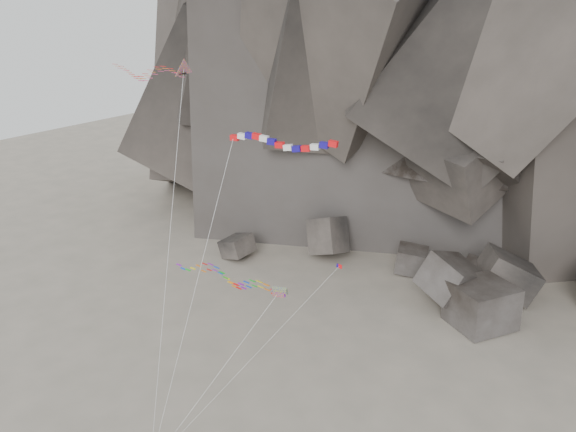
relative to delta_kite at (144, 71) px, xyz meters
The scene contains 6 objects.
ground 32.97m from the delta_kite, ahead, with size 260.00×260.00×0.00m, color gray.
boulder_field 46.26m from the delta_kite, 72.65° to the left, with size 67.91×20.98×9.47m.
delta_kite is the anchor object (origin of this frame).
banner_kite 14.68m from the delta_kite, ahead, with size 10.00×12.27×25.76m.
parafoil_kite 19.73m from the delta_kite, 20.37° to the left, with size 14.95×13.82×12.05m.
pennant_kite 24.31m from the delta_kite, ahead, with size 9.17×15.23×14.19m.
Camera 1 is at (26.78, -34.63, 36.70)m, focal length 35.00 mm.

